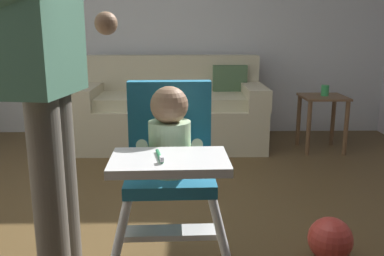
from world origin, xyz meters
The scene contains 8 objects.
ground centered at (0.00, 0.00, -0.05)m, with size 6.32×6.56×0.10m, color brown.
wall_far centered at (0.00, 2.51, 1.37)m, with size 5.52×0.06×2.74m, color silver.
couch centered at (0.06, 1.99, 0.33)m, with size 1.79×0.86×0.86m.
high_chair centered at (0.12, -0.41, 0.63)m, with size 0.63×0.74×0.92m.
adult_standing centered at (-0.38, -0.34, 0.92)m, with size 0.51×0.55×1.63m.
toy_ball centered at (0.90, -0.19, 0.11)m, with size 0.22×0.22×0.22m, color #D13D33.
side_table centered at (1.47, 1.74, 0.38)m, with size 0.40×0.40×0.52m.
sippy_cup centered at (1.48, 1.74, 0.57)m, with size 0.07×0.07×0.10m, color green.
Camera 1 is at (0.18, -2.05, 1.13)m, focal length 38.83 mm.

